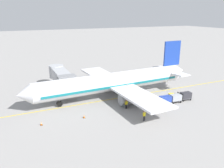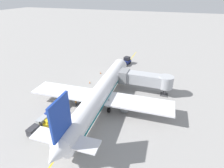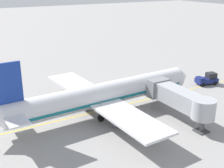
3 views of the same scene
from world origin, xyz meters
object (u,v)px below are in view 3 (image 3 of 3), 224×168
baggage_cart_second_in_train (45,100)px  baggage_cart_front (62,97)px  parked_airliner (103,95)px  baggage_cart_tail_end (16,107)px  safety_cone_nose_left (125,89)px  jet_bridge (180,98)px  ground_crew_wing_walker (75,86)px  baggage_cart_third_in_train (31,103)px  ground_crew_loader (79,100)px  pushback_tractor (207,79)px  ground_crew_marshaller (89,94)px  baggage_tug_lead (30,107)px  safety_cone_nose_right (154,84)px

baggage_cart_second_in_train → baggage_cart_front: bearing=95.0°
parked_airliner → baggage_cart_tail_end: parked_airliner is taller
baggage_cart_second_in_train → safety_cone_nose_left: baggage_cart_second_in_train is taller
jet_bridge → ground_crew_wing_walker: (-19.76, -8.80, -2.50)m
baggage_cart_third_in_train → ground_crew_loader: size_ratio=1.74×
ground_crew_loader → jet_bridge: bearing=40.4°
baggage_cart_third_in_train → parked_airliner: bearing=50.2°
pushback_tractor → ground_crew_loader: bearing=-97.5°
jet_bridge → ground_crew_marshaller: 16.84m
ground_crew_marshaller → baggage_cart_second_in_train: bearing=-98.5°
jet_bridge → ground_crew_marshaller: (-14.34, -8.46, -2.50)m
ground_crew_wing_walker → ground_crew_marshaller: size_ratio=1.00×
baggage_tug_lead → baggage_cart_front: size_ratio=0.94×
parked_airliner → baggage_cart_front: (-8.01, -3.93, -2.24)m
pushback_tractor → safety_cone_nose_right: size_ratio=8.11×
baggage_tug_lead → baggage_cart_second_in_train: bearing=106.6°
baggage_cart_third_in_train → safety_cone_nose_right: size_ratio=5.00×
jet_bridge → ground_crew_marshaller: size_ratio=7.55×
parked_airliner → baggage_cart_second_in_train: parked_airliner is taller
ground_crew_wing_walker → ground_crew_loader: (6.86, -2.17, 0.00)m
baggage_cart_second_in_train → baggage_cart_tail_end: size_ratio=1.00×
baggage_cart_second_in_train → baggage_cart_tail_end: same height
pushback_tractor → baggage_cart_front: 30.11m
parked_airliner → jet_bridge: size_ratio=2.92×
baggage_cart_second_in_train → ground_crew_marshaller: bearing=81.5°
jet_bridge → baggage_cart_front: size_ratio=4.33×
baggage_cart_second_in_train → baggage_cart_third_in_train: size_ratio=1.00×
safety_cone_nose_right → ground_crew_loader: bearing=-85.1°
ground_crew_loader → ground_crew_marshaller: size_ratio=1.00×
ground_crew_marshaller → safety_cone_nose_right: bearing=90.3°
baggage_cart_second_in_train → ground_crew_wing_walker: 8.53m
baggage_tug_lead → safety_cone_nose_left: baggage_tug_lead is taller
parked_airliner → baggage_cart_second_in_train: 10.70m
baggage_cart_third_in_train → baggage_cart_tail_end: size_ratio=1.00×
jet_bridge → safety_cone_nose_right: jet_bridge is taller
baggage_tug_lead → ground_crew_marshaller: 10.60m
baggage_cart_third_in_train → ground_crew_marshaller: ground_crew_marshaller is taller
pushback_tractor → baggage_cart_front: bearing=-102.4°
baggage_cart_third_in_train → baggage_cart_second_in_train: bearing=87.5°
ground_crew_wing_walker → safety_cone_nose_right: 16.21m
baggage_cart_tail_end → ground_crew_wing_walker: 13.16m
jet_bridge → ground_crew_wing_walker: 21.77m
parked_airliner → ground_crew_marshaller: bearing=174.0°
baggage_cart_third_in_train → ground_crew_wing_walker: size_ratio=1.74×
ground_crew_marshaller → safety_cone_nose_left: (-0.40, 8.13, -0.66)m
jet_bridge → baggage_cart_front: bearing=-140.3°
pushback_tractor → baggage_cart_third_in_train: bearing=-100.2°
jet_bridge → baggage_tug_lead: size_ratio=4.63×
baggage_cart_front → safety_cone_nose_right: baggage_cart_front is taller
baggage_tug_lead → ground_crew_loader: 8.27m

